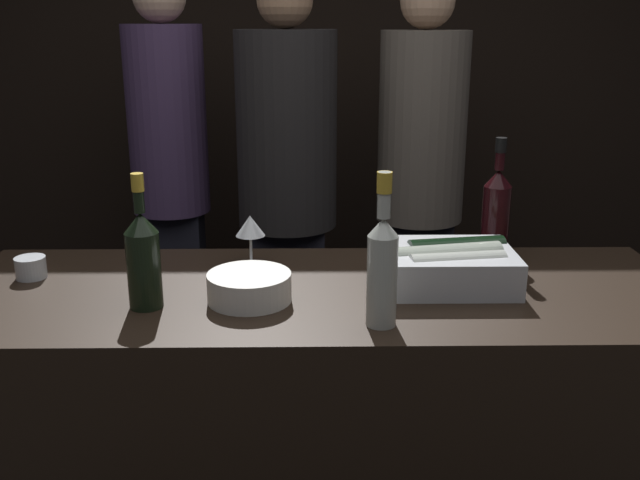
{
  "coord_description": "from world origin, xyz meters",
  "views": [
    {
      "loc": [
        -0.02,
        -1.36,
        1.62
      ],
      "look_at": [
        0.0,
        0.37,
        1.08
      ],
      "focal_mm": 40.0,
      "sensor_mm": 36.0,
      "label": 1
    }
  ],
  "objects_px": {
    "bowl_white": "(249,286)",
    "person_blond_tee": "(170,168)",
    "wine_glass": "(250,228)",
    "person_in_hoodie": "(287,183)",
    "ice_bin_with_bottles": "(449,264)",
    "champagne_bottle": "(143,256)",
    "candle_votive": "(31,267)",
    "red_wine_bottle_black_foil": "(496,210)",
    "person_grey_polo": "(420,177)",
    "rose_wine_bottle": "(382,264)"
  },
  "relations": [
    {
      "from": "bowl_white",
      "to": "person_blond_tee",
      "type": "relative_size",
      "value": 0.11
    },
    {
      "from": "wine_glass",
      "to": "person_in_hoodie",
      "type": "relative_size",
      "value": 0.08
    },
    {
      "from": "ice_bin_with_bottles",
      "to": "person_in_hoodie",
      "type": "xyz_separation_m",
      "value": [
        -0.45,
        1.03,
        -0.02
      ]
    },
    {
      "from": "ice_bin_with_bottles",
      "to": "person_blond_tee",
      "type": "xyz_separation_m",
      "value": [
        -0.94,
        1.22,
        0.01
      ]
    },
    {
      "from": "wine_glass",
      "to": "champagne_bottle",
      "type": "height_order",
      "value": "champagne_bottle"
    },
    {
      "from": "bowl_white",
      "to": "candle_votive",
      "type": "bearing_deg",
      "value": 163.99
    },
    {
      "from": "ice_bin_with_bottles",
      "to": "bowl_white",
      "type": "relative_size",
      "value": 1.65
    },
    {
      "from": "person_in_hoodie",
      "to": "person_blond_tee",
      "type": "relative_size",
      "value": 0.99
    },
    {
      "from": "wine_glass",
      "to": "candle_votive",
      "type": "relative_size",
      "value": 1.8
    },
    {
      "from": "ice_bin_with_bottles",
      "to": "person_blond_tee",
      "type": "distance_m",
      "value": 1.54
    },
    {
      "from": "wine_glass",
      "to": "champagne_bottle",
      "type": "xyz_separation_m",
      "value": [
        -0.23,
        -0.3,
        0.02
      ]
    },
    {
      "from": "wine_glass",
      "to": "red_wine_bottle_black_foil",
      "type": "bearing_deg",
      "value": 6.37
    },
    {
      "from": "person_in_hoodie",
      "to": "person_grey_polo",
      "type": "bearing_deg",
      "value": -93.02
    },
    {
      "from": "champagne_bottle",
      "to": "person_in_hoodie",
      "type": "relative_size",
      "value": 0.18
    },
    {
      "from": "red_wine_bottle_black_foil",
      "to": "champagne_bottle",
      "type": "xyz_separation_m",
      "value": [
        -0.92,
        -0.38,
        -0.01
      ]
    },
    {
      "from": "candle_votive",
      "to": "person_grey_polo",
      "type": "height_order",
      "value": "person_grey_polo"
    },
    {
      "from": "champagne_bottle",
      "to": "person_in_hoodie",
      "type": "distance_m",
      "value": 1.22
    },
    {
      "from": "rose_wine_bottle",
      "to": "champagne_bottle",
      "type": "relative_size",
      "value": 1.08
    },
    {
      "from": "champagne_bottle",
      "to": "person_grey_polo",
      "type": "relative_size",
      "value": 0.18
    },
    {
      "from": "ice_bin_with_bottles",
      "to": "rose_wine_bottle",
      "type": "height_order",
      "value": "rose_wine_bottle"
    },
    {
      "from": "wine_glass",
      "to": "candle_votive",
      "type": "bearing_deg",
      "value": -170.96
    },
    {
      "from": "bowl_white",
      "to": "wine_glass",
      "type": "height_order",
      "value": "wine_glass"
    },
    {
      "from": "wine_glass",
      "to": "person_in_hoodie",
      "type": "distance_m",
      "value": 0.88
    },
    {
      "from": "bowl_white",
      "to": "wine_glass",
      "type": "bearing_deg",
      "value": 93.59
    },
    {
      "from": "wine_glass",
      "to": "rose_wine_bottle",
      "type": "xyz_separation_m",
      "value": [
        0.32,
        -0.41,
        0.03
      ]
    },
    {
      "from": "rose_wine_bottle",
      "to": "person_grey_polo",
      "type": "bearing_deg",
      "value": 77.98
    },
    {
      "from": "wine_glass",
      "to": "red_wine_bottle_black_foil",
      "type": "distance_m",
      "value": 0.7
    },
    {
      "from": "red_wine_bottle_black_foil",
      "to": "wine_glass",
      "type": "bearing_deg",
      "value": -173.63
    },
    {
      "from": "candle_votive",
      "to": "person_in_hoodie",
      "type": "distance_m",
      "value": 1.17
    },
    {
      "from": "candle_votive",
      "to": "person_in_hoodie",
      "type": "bearing_deg",
      "value": 56.07
    },
    {
      "from": "rose_wine_bottle",
      "to": "person_in_hoodie",
      "type": "height_order",
      "value": "person_in_hoodie"
    },
    {
      "from": "ice_bin_with_bottles",
      "to": "candle_votive",
      "type": "height_order",
      "value": "ice_bin_with_bottles"
    },
    {
      "from": "wine_glass",
      "to": "person_blond_tee",
      "type": "height_order",
      "value": "person_blond_tee"
    },
    {
      "from": "candle_votive",
      "to": "person_grey_polo",
      "type": "xyz_separation_m",
      "value": [
        1.19,
        1.05,
        0.02
      ]
    },
    {
      "from": "wine_glass",
      "to": "red_wine_bottle_black_foil",
      "type": "relative_size",
      "value": 0.42
    },
    {
      "from": "candle_votive",
      "to": "person_blond_tee",
      "type": "bearing_deg",
      "value": 82.32
    },
    {
      "from": "ice_bin_with_bottles",
      "to": "rose_wine_bottle",
      "type": "bearing_deg",
      "value": -128.06
    },
    {
      "from": "rose_wine_bottle",
      "to": "champagne_bottle",
      "type": "bearing_deg",
      "value": 168.4
    },
    {
      "from": "champagne_bottle",
      "to": "person_blond_tee",
      "type": "height_order",
      "value": "person_blond_tee"
    },
    {
      "from": "wine_glass",
      "to": "rose_wine_bottle",
      "type": "distance_m",
      "value": 0.52
    },
    {
      "from": "rose_wine_bottle",
      "to": "red_wine_bottle_black_foil",
      "type": "bearing_deg",
      "value": 52.51
    },
    {
      "from": "ice_bin_with_bottles",
      "to": "champagne_bottle",
      "type": "xyz_separation_m",
      "value": [
        -0.75,
        -0.14,
        0.07
      ]
    },
    {
      "from": "ice_bin_with_bottles",
      "to": "rose_wine_bottle",
      "type": "xyz_separation_m",
      "value": [
        -0.2,
        -0.25,
        0.09
      ]
    },
    {
      "from": "ice_bin_with_bottles",
      "to": "person_in_hoodie",
      "type": "relative_size",
      "value": 0.19
    },
    {
      "from": "wine_glass",
      "to": "champagne_bottle",
      "type": "distance_m",
      "value": 0.37
    },
    {
      "from": "rose_wine_bottle",
      "to": "wine_glass",
      "type": "bearing_deg",
      "value": 128.23
    },
    {
      "from": "person_grey_polo",
      "to": "ice_bin_with_bottles",
      "type": "bearing_deg",
      "value": 83.75
    },
    {
      "from": "ice_bin_with_bottles",
      "to": "person_in_hoodie",
      "type": "height_order",
      "value": "person_in_hoodie"
    },
    {
      "from": "champagne_bottle",
      "to": "person_blond_tee",
      "type": "distance_m",
      "value": 1.37
    },
    {
      "from": "ice_bin_with_bottles",
      "to": "bowl_white",
      "type": "distance_m",
      "value": 0.52
    }
  ]
}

